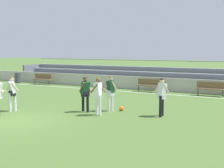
# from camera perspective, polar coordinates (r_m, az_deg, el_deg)

# --- Properties ---
(ground_plane) EXTENTS (160.00, 160.00, 0.00)m
(ground_plane) POSITION_cam_1_polar(r_m,az_deg,el_deg) (13.78, -16.97, -6.37)
(ground_plane) COLOR #4C6B30
(field_line_sideline) EXTENTS (44.00, 0.12, 0.01)m
(field_line_sideline) POSITION_cam_1_polar(r_m,az_deg,el_deg) (22.29, 2.86, -1.39)
(field_line_sideline) COLOR white
(field_line_sideline) RESTS_ON ground
(sideline_wall) EXTENTS (48.00, 0.16, 0.95)m
(sideline_wall) POSITION_cam_1_polar(r_m,az_deg,el_deg) (23.65, 4.54, 0.19)
(sideline_wall) COLOR #BCB7AD
(sideline_wall) RESTS_ON ground
(bleacher_stand) EXTENTS (24.54, 2.70, 2.07)m
(bleacher_stand) POSITION_cam_1_polar(r_m,az_deg,el_deg) (25.54, 6.33, 1.46)
(bleacher_stand) COLOR #B2B2B7
(bleacher_stand) RESTS_ON ground
(bench_far_right) EXTENTS (1.80, 0.40, 0.90)m
(bench_far_right) POSITION_cam_1_polar(r_m,az_deg,el_deg) (22.33, 6.73, -0.00)
(bench_far_right) COLOR brown
(bench_far_right) RESTS_ON ground
(bench_near_bin) EXTENTS (1.80, 0.40, 0.90)m
(bench_near_bin) POSITION_cam_1_polar(r_m,az_deg,el_deg) (21.12, 17.31, -0.59)
(bench_near_bin) COLOR brown
(bench_near_bin) RESTS_ON ground
(bench_centre_sideline) EXTENTS (1.80, 0.40, 0.90)m
(bench_centre_sideline) POSITION_cam_1_polar(r_m,az_deg,el_deg) (27.53, -12.41, 1.05)
(bench_centre_sideline) COLOR brown
(bench_centre_sideline) RESTS_ON ground
(trash_bin) EXTENTS (0.52, 0.52, 0.92)m
(trash_bin) POSITION_cam_1_polar(r_m,az_deg,el_deg) (29.19, -16.57, 1.06)
(trash_bin) COLOR #3D424C
(trash_bin) RESTS_ON ground
(player_dark_overlapping) EXTENTS (0.62, 0.44, 1.69)m
(player_dark_overlapping) POSITION_cam_1_polar(r_m,az_deg,el_deg) (15.14, -0.29, -1.12)
(player_dark_overlapping) COLOR white
(player_dark_overlapping) RESTS_ON ground
(player_dark_trailing_run) EXTENTS (0.47, 0.55, 1.66)m
(player_dark_trailing_run) POSITION_cam_1_polar(r_m,az_deg,el_deg) (15.01, -4.84, -1.29)
(player_dark_trailing_run) COLOR black
(player_dark_trailing_run) RESTS_ON ground
(player_white_deep_cover) EXTENTS (0.60, 0.48, 1.67)m
(player_white_deep_cover) POSITION_cam_1_polar(r_m,az_deg,el_deg) (15.82, -17.53, -1.14)
(player_white_deep_cover) COLOR white
(player_white_deep_cover) RESTS_ON ground
(player_white_dropping_back) EXTENTS (0.59, 0.44, 1.70)m
(player_white_dropping_back) POSITION_cam_1_polar(r_m,az_deg,el_deg) (14.18, -2.48, -1.59)
(player_white_dropping_back) COLOR white
(player_white_dropping_back) RESTS_ON ground
(player_white_challenging) EXTENTS (0.68, 0.49, 1.71)m
(player_white_challenging) POSITION_cam_1_polar(r_m,az_deg,el_deg) (14.08, 8.91, -1.67)
(player_white_challenging) COLOR black
(player_white_challenging) RESTS_ON ground
(soccer_ball) EXTENTS (0.22, 0.22, 0.22)m
(soccer_ball) POSITION_cam_1_polar(r_m,az_deg,el_deg) (15.31, 1.71, -4.44)
(soccer_ball) COLOR orange
(soccer_ball) RESTS_ON ground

